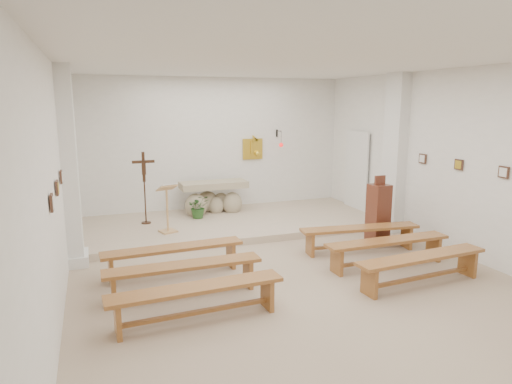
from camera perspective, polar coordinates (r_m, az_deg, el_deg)
name	(u,v)px	position (r m, az deg, el deg)	size (l,w,h in m)	color
ground	(293,279)	(7.69, 4.64, -10.78)	(7.00, 10.00, 0.00)	tan
wall_left	(54,188)	(6.59, -23.89, 0.43)	(0.02, 10.00, 3.50)	white
wall_right	(468,164)	(9.24, 24.97, 3.15)	(0.02, 10.00, 3.50)	white
wall_back	(214,146)	(11.91, -5.27, 5.70)	(7.00, 0.02, 3.50)	white
ceiling	(297,60)	(7.17, 5.10, 16.09)	(7.00, 10.00, 0.02)	silver
sanctuary_platform	(231,223)	(10.79, -3.09, -3.89)	(6.98, 3.00, 0.15)	tan
pilaster_left	(70,168)	(8.56, -22.26, 2.81)	(0.26, 0.55, 3.50)	white
pilaster_right	(395,153)	(10.66, 16.96, 4.64)	(0.26, 0.55, 3.50)	white
gold_wall_relief	(253,149)	(12.19, -0.42, 5.40)	(0.55, 0.04, 0.55)	gold
sanctuary_lamp	(281,143)	(12.20, 3.09, 6.14)	(0.11, 0.36, 0.44)	black
station_frame_left_front	(52,203)	(5.81, -24.17, -1.22)	(0.03, 0.20, 0.20)	#452A1E
station_frame_left_mid	(57,188)	(6.79, -23.60, 0.48)	(0.03, 0.20, 0.20)	#452A1E
station_frame_left_rear	(61,177)	(7.78, -23.18, 1.76)	(0.03, 0.20, 0.20)	#452A1E
station_frame_right_front	(504,172)	(8.68, 28.55, 2.19)	(0.03, 0.20, 0.20)	#452A1E
station_frame_right_mid	(459,165)	(9.37, 24.02, 3.14)	(0.03, 0.20, 0.20)	#452A1E
station_frame_right_rear	(423,159)	(10.10, 20.11, 3.94)	(0.03, 0.20, 0.20)	#452A1E
radiator_left	(74,239)	(9.55, -21.82, -5.47)	(0.10, 0.85, 0.52)	silver
radiator_right	(375,211)	(11.50, 14.71, -2.29)	(0.10, 0.85, 0.52)	silver
altar	(213,199)	(11.48, -5.39, -0.92)	(1.67, 0.77, 0.86)	tan
lectern	(167,208)	(9.80, -11.01, -2.00)	(0.45, 0.41, 1.07)	tan
crucifix_stand	(144,183)	(10.55, -13.79, 1.15)	(0.49, 0.22, 1.64)	#372011
potted_plant	(199,207)	(10.95, -7.19, -1.83)	(0.50, 0.43, 0.56)	#285321
donation_pedestal	(378,213)	(9.80, 15.03, -2.53)	(0.41, 0.41, 1.40)	#5D2A1A
bench_left_front	(174,254)	(7.84, -10.27, -7.58)	(2.37, 0.48, 0.50)	#985F2C
bench_right_front	(360,233)	(9.12, 12.85, -5.01)	(2.39, 0.66, 0.50)	#985F2C
bench_left_second	(184,272)	(7.01, -9.01, -9.82)	(2.36, 0.38, 0.50)	#985F2C
bench_right_second	(388,246)	(8.42, 16.13, -6.54)	(2.36, 0.39, 0.50)	#985F2C
bench_left_third	(197,295)	(6.20, -7.39, -12.64)	(2.37, 0.50, 0.50)	#985F2C
bench_right_third	(422,263)	(7.76, 20.02, -8.30)	(2.38, 0.55, 0.50)	#985F2C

